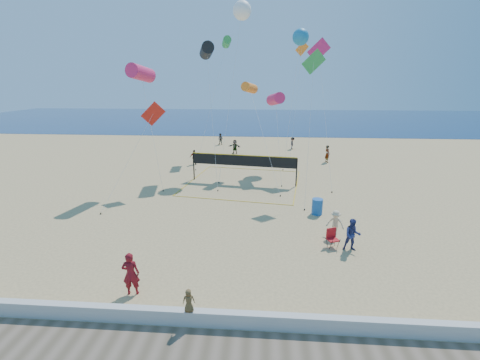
# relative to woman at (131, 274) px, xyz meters

# --- Properties ---
(ground) EXTENTS (120.00, 120.00, 0.00)m
(ground) POSITION_rel_woman_xyz_m (3.11, 1.48, -0.91)
(ground) COLOR tan
(ground) RESTS_ON ground
(ocean) EXTENTS (140.00, 50.00, 0.03)m
(ocean) POSITION_rel_woman_xyz_m (3.11, 63.48, -0.90)
(ocean) COLOR navy
(ocean) RESTS_ON ground
(seawall) EXTENTS (32.00, 0.30, 0.60)m
(seawall) POSITION_rel_woman_xyz_m (3.11, -1.52, -0.61)
(seawall) COLOR silver
(seawall) RESTS_ON ground
(woman) EXTENTS (0.73, 0.55, 1.82)m
(woman) POSITION_rel_woman_xyz_m (0.00, 0.00, 0.00)
(woman) COLOR maroon
(woman) RESTS_ON ground
(toddler) EXTENTS (0.46, 0.34, 0.86)m
(toddler) POSITION_rel_woman_xyz_m (2.68, -1.58, 0.12)
(toddler) COLOR brown
(toddler) RESTS_ON seawall
(bystander_a) EXTENTS (0.86, 0.69, 1.68)m
(bystander_a) POSITION_rel_woman_xyz_m (9.61, 4.19, -0.07)
(bystander_a) COLOR navy
(bystander_a) RESTS_ON ground
(bystander_b) EXTENTS (1.10, 0.85, 1.50)m
(bystander_b) POSITION_rel_woman_xyz_m (9.09, 5.73, -0.16)
(bystander_b) COLOR beige
(bystander_b) RESTS_ON ground
(far_person_0) EXTENTS (0.96, 0.75, 1.52)m
(far_person_0) POSITION_rel_woman_xyz_m (-1.93, 20.86, -0.15)
(far_person_0) COLOR gray
(far_person_0) RESTS_ON ground
(far_person_1) EXTENTS (1.59, 0.86, 1.63)m
(far_person_1) POSITION_rel_woman_xyz_m (1.75, 26.31, -0.10)
(far_person_1) COLOR gray
(far_person_1) RESTS_ON ground
(far_person_2) EXTENTS (0.63, 0.77, 1.80)m
(far_person_2) POSITION_rel_woman_xyz_m (11.80, 22.84, -0.01)
(far_person_2) COLOR gray
(far_person_2) RESTS_ON ground
(far_person_3) EXTENTS (0.88, 0.77, 1.53)m
(far_person_3) POSITION_rel_woman_xyz_m (-0.63, 31.65, -0.15)
(far_person_3) COLOR gray
(far_person_3) RESTS_ON ground
(far_person_4) EXTENTS (0.65, 1.01, 1.48)m
(far_person_4) POSITION_rel_woman_xyz_m (8.72, 29.44, -0.17)
(far_person_4) COLOR gray
(far_person_4) RESTS_ON ground
(camp_chair) EXTENTS (0.67, 0.77, 1.10)m
(camp_chair) POSITION_rel_woman_xyz_m (8.70, 4.49, -0.35)
(camp_chair) COLOR #B4141A
(camp_chair) RESTS_ON ground
(trash_barrel) EXTENTS (0.85, 0.85, 1.02)m
(trash_barrel) POSITION_rel_woman_xyz_m (8.61, 8.75, -0.40)
(trash_barrel) COLOR #1852A0
(trash_barrel) RESTS_ON ground
(volleyball_net) EXTENTS (10.11, 9.99, 2.39)m
(volleyball_net) POSITION_rel_woman_xyz_m (3.48, 15.05, 0.72)
(volleyball_net) COLOR black
(volleyball_net) RESTS_ON ground
(kite_0) EXTENTS (2.24, 2.70, 9.43)m
(kite_0) POSITION_rel_woman_xyz_m (-4.03, 13.67, 7.82)
(kite_0) COLOR #D8255C
(kite_0) RESTS_ON ground
(kite_1) EXTENTS (2.53, 7.59, 11.40)m
(kite_1) POSITION_rel_woman_xyz_m (0.01, 18.92, 9.79)
(kite_1) COLOR black
(kite_1) RESTS_ON ground
(kite_2) EXTENTS (3.45, 7.92, 8.15)m
(kite_2) POSITION_rel_woman_xyz_m (3.77, 18.70, 6.69)
(kite_2) COLOR orange
(kite_2) RESTS_ON ground
(kite_3) EXTENTS (3.05, 5.54, 6.77)m
(kite_3) POSITION_rel_woman_xyz_m (-3.19, 12.75, 4.71)
(kite_3) COLOR red
(kite_3) RESTS_ON ground
(kite_4) EXTENTS (1.74, 4.58, 10.34)m
(kite_4) POSITION_rel_woman_xyz_m (8.47, 13.44, 8.08)
(kite_4) COLOR green
(kite_4) RESTS_ON ground
(kite_5) EXTENTS (2.06, 7.04, 11.79)m
(kite_5) POSITION_rel_woman_xyz_m (9.77, 19.56, 9.41)
(kite_5) COLOR #C82267
(kite_5) RESTS_ON ground
(kite_6) EXTENTS (2.51, 7.46, 15.06)m
(kite_6) POSITION_rel_woman_xyz_m (2.92, 21.19, 13.31)
(kite_6) COLOR white
(kite_6) RESTS_ON ground
(kite_7) EXTENTS (2.51, 5.63, 13.13)m
(kite_7) POSITION_rel_woman_xyz_m (8.51, 23.90, 11.41)
(kite_7) COLOR #1A7AAF
(kite_7) RESTS_ON ground
(kite_8) EXTENTS (2.92, 8.92, 12.77)m
(kite_8) POSITION_rel_woman_xyz_m (0.90, 26.44, 11.28)
(kite_8) COLOR green
(kite_8) RESTS_ON ground
(kite_9) EXTENTS (2.11, 7.29, 12.56)m
(kite_9) POSITION_rel_woman_xyz_m (9.13, 28.39, 10.07)
(kite_9) COLOR orange
(kite_9) RESTS_ON ground
(kite_10) EXTENTS (1.64, 5.74, 7.30)m
(kite_10) POSITION_rel_woman_xyz_m (6.07, 18.68, 5.75)
(kite_10) COLOR #D8255C
(kite_10) RESTS_ON ground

